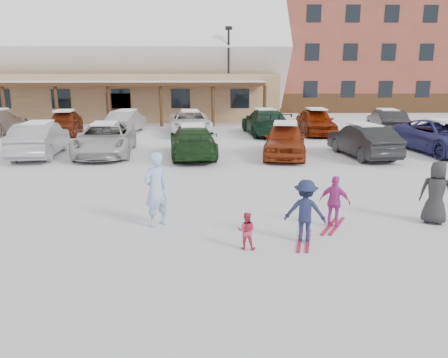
{
  "coord_description": "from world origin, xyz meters",
  "views": [
    {
      "loc": [
        0.04,
        -9.89,
        3.65
      ],
      "look_at": [
        0.3,
        1.0,
        1.0
      ],
      "focal_mm": 35.0,
      "sensor_mm": 36.0,
      "label": 1
    }
  ],
  "objects_px": {
    "adult_skier": "(156,190)",
    "parked_car_9": "(127,121)",
    "child_magenta": "(335,202)",
    "lamp_post": "(229,70)",
    "alpine_hotel": "(349,24)",
    "toddler_red": "(246,231)",
    "parked_car_6": "(442,137)",
    "parked_car_8": "(65,123)",
    "parked_car_12": "(316,122)",
    "parked_car_11": "(265,122)",
    "parked_car_13": "(387,122)",
    "day_lodge": "(105,69)",
    "child_navy": "(305,211)",
    "parked_car_5": "(363,141)",
    "parked_car_2": "(105,139)",
    "bystander_dark": "(436,192)",
    "parked_car_10": "(190,123)",
    "parked_car_3": "(193,141)",
    "parked_car_1": "(40,139)",
    "parked_car_4": "(285,140)"
  },
  "relations": [
    {
      "from": "adult_skier",
      "to": "parked_car_9",
      "type": "xyz_separation_m",
      "value": [
        -4.05,
        17.33,
        -0.22
      ]
    },
    {
      "from": "parked_car_9",
      "to": "child_magenta",
      "type": "bearing_deg",
      "value": 121.15
    },
    {
      "from": "lamp_post",
      "to": "child_magenta",
      "type": "relative_size",
      "value": 5.47
    },
    {
      "from": "alpine_hotel",
      "to": "toddler_red",
      "type": "height_order",
      "value": "alpine_hotel"
    },
    {
      "from": "parked_car_6",
      "to": "parked_car_8",
      "type": "height_order",
      "value": "parked_car_6"
    },
    {
      "from": "toddler_red",
      "to": "parked_car_12",
      "type": "distance_m",
      "value": 18.5
    },
    {
      "from": "adult_skier",
      "to": "parked_car_11",
      "type": "height_order",
      "value": "adult_skier"
    },
    {
      "from": "parked_car_13",
      "to": "day_lodge",
      "type": "bearing_deg",
      "value": -22.37
    },
    {
      "from": "lamp_post",
      "to": "day_lodge",
      "type": "bearing_deg",
      "value": 155.4
    },
    {
      "from": "child_navy",
      "to": "parked_car_12",
      "type": "bearing_deg",
      "value": -89.19
    },
    {
      "from": "parked_car_5",
      "to": "parked_car_8",
      "type": "distance_m",
      "value": 17.35
    },
    {
      "from": "parked_car_2",
      "to": "bystander_dark",
      "type": "bearing_deg",
      "value": -47.86
    },
    {
      "from": "parked_car_10",
      "to": "parked_car_9",
      "type": "bearing_deg",
      "value": 159.4
    },
    {
      "from": "parked_car_6",
      "to": "bystander_dark",
      "type": "bearing_deg",
      "value": -125.68
    },
    {
      "from": "toddler_red",
      "to": "parked_car_11",
      "type": "height_order",
      "value": "parked_car_11"
    },
    {
      "from": "lamp_post",
      "to": "bystander_dark",
      "type": "distance_m",
      "value": 23.58
    },
    {
      "from": "toddler_red",
      "to": "parked_car_13",
      "type": "bearing_deg",
      "value": -108.8
    },
    {
      "from": "toddler_red",
      "to": "child_navy",
      "type": "xyz_separation_m",
      "value": [
        1.32,
        0.4,
        0.3
      ]
    },
    {
      "from": "parked_car_2",
      "to": "toddler_red",
      "type": "bearing_deg",
      "value": -68.42
    },
    {
      "from": "alpine_hotel",
      "to": "parked_car_10",
      "type": "bearing_deg",
      "value": -126.22
    },
    {
      "from": "parked_car_3",
      "to": "parked_car_12",
      "type": "bearing_deg",
      "value": -140.72
    },
    {
      "from": "adult_skier",
      "to": "parked_car_10",
      "type": "height_order",
      "value": "adult_skier"
    },
    {
      "from": "toddler_red",
      "to": "adult_skier",
      "type": "bearing_deg",
      "value": -25.5
    },
    {
      "from": "bystander_dark",
      "to": "parked_car_2",
      "type": "height_order",
      "value": "bystander_dark"
    },
    {
      "from": "parked_car_1",
      "to": "adult_skier",
      "type": "bearing_deg",
      "value": 118.32
    },
    {
      "from": "bystander_dark",
      "to": "parked_car_4",
      "type": "relative_size",
      "value": 0.35
    },
    {
      "from": "parked_car_12",
      "to": "alpine_hotel",
      "type": "bearing_deg",
      "value": 69.05
    },
    {
      "from": "day_lodge",
      "to": "parked_car_11",
      "type": "distance_m",
      "value": 17.03
    },
    {
      "from": "toddler_red",
      "to": "parked_car_4",
      "type": "bearing_deg",
      "value": -92.98
    },
    {
      "from": "parked_car_9",
      "to": "day_lodge",
      "type": "bearing_deg",
      "value": -65.26
    },
    {
      "from": "bystander_dark",
      "to": "parked_car_1",
      "type": "height_order",
      "value": "bystander_dark"
    },
    {
      "from": "child_navy",
      "to": "parked_car_13",
      "type": "distance_m",
      "value": 19.29
    },
    {
      "from": "day_lodge",
      "to": "alpine_hotel",
      "type": "distance_m",
      "value": 25.78
    },
    {
      "from": "child_navy",
      "to": "parked_car_3",
      "type": "bearing_deg",
      "value": -59.45
    },
    {
      "from": "child_magenta",
      "to": "parked_car_8",
      "type": "bearing_deg",
      "value": -25.5
    },
    {
      "from": "day_lodge",
      "to": "parked_car_11",
      "type": "xyz_separation_m",
      "value": [
        12.15,
        -11.5,
        -3.17
      ]
    },
    {
      "from": "parked_car_1",
      "to": "parked_car_4",
      "type": "height_order",
      "value": "parked_car_1"
    },
    {
      "from": "parked_car_1",
      "to": "parked_car_6",
      "type": "bearing_deg",
      "value": 175.32
    },
    {
      "from": "parked_car_5",
      "to": "child_magenta",
      "type": "bearing_deg",
      "value": 59.1
    },
    {
      "from": "parked_car_13",
      "to": "lamp_post",
      "type": "bearing_deg",
      "value": -27.89
    },
    {
      "from": "parked_car_13",
      "to": "child_navy",
      "type": "bearing_deg",
      "value": 71.68
    },
    {
      "from": "parked_car_12",
      "to": "parked_car_1",
      "type": "bearing_deg",
      "value": -154.35
    },
    {
      "from": "parked_car_5",
      "to": "parked_car_12",
      "type": "xyz_separation_m",
      "value": [
        -0.45,
        7.27,
        0.06
      ]
    },
    {
      "from": "day_lodge",
      "to": "parked_car_12",
      "type": "height_order",
      "value": "day_lodge"
    },
    {
      "from": "lamp_post",
      "to": "parked_car_2",
      "type": "height_order",
      "value": "lamp_post"
    },
    {
      "from": "adult_skier",
      "to": "parked_car_6",
      "type": "relative_size",
      "value": 0.33
    },
    {
      "from": "parked_car_5",
      "to": "parked_car_9",
      "type": "relative_size",
      "value": 1.03
    },
    {
      "from": "day_lodge",
      "to": "parked_car_8",
      "type": "height_order",
      "value": "day_lodge"
    },
    {
      "from": "parked_car_3",
      "to": "parked_car_10",
      "type": "relative_size",
      "value": 0.92
    },
    {
      "from": "parked_car_11",
      "to": "parked_car_12",
      "type": "relative_size",
      "value": 1.16
    }
  ]
}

